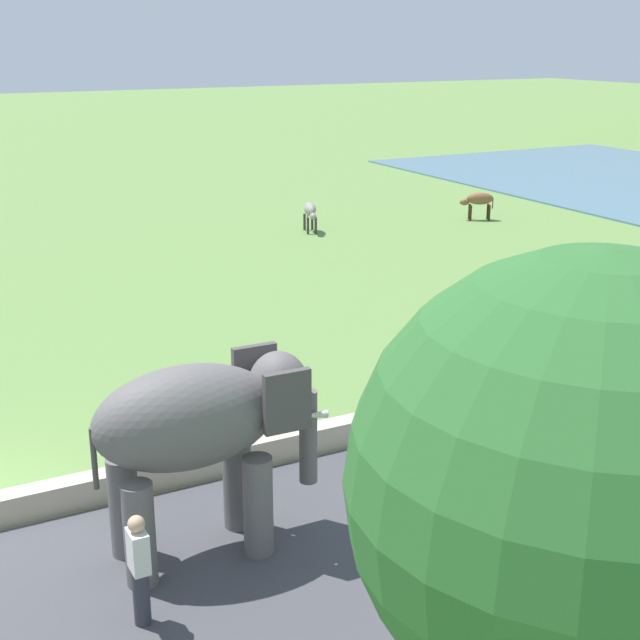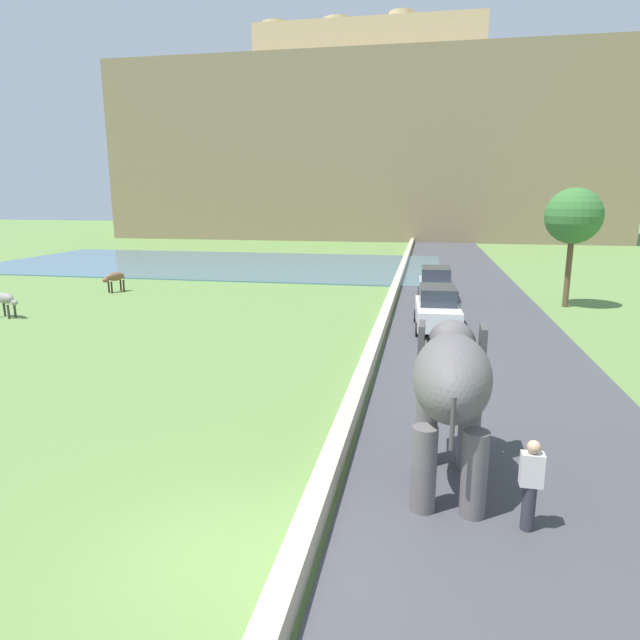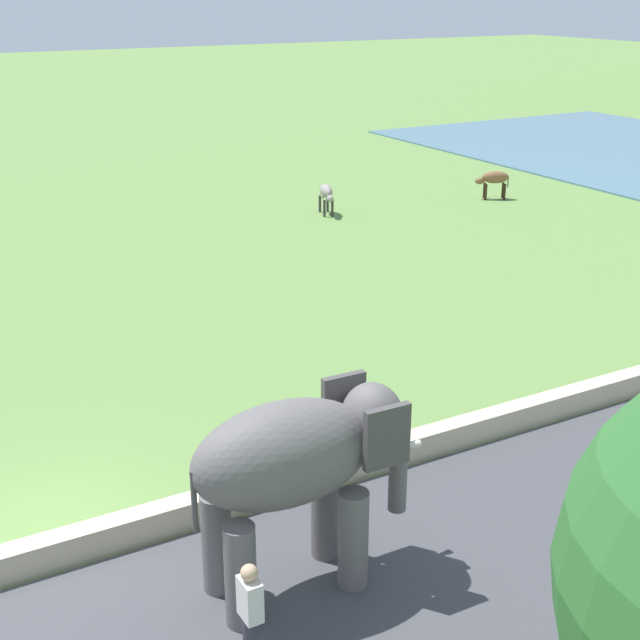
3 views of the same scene
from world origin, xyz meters
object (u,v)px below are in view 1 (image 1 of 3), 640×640
person_beside_elephant (139,569)px  cow_grey (310,211)px  cow_brown (479,200)px  elephant (202,427)px

person_beside_elephant → cow_grey: (-20.50, 12.86, -0.04)m
cow_grey → cow_brown: bearing=81.5°
elephant → cow_grey: size_ratio=2.44×
cow_grey → elephant: bearing=-30.9°
person_beside_elephant → cow_grey: bearing=147.9°
cow_grey → cow_brown: size_ratio=1.03×
elephant → cow_brown: size_ratio=2.51×
elephant → person_beside_elephant: size_ratio=2.13×
cow_grey → cow_brown: (1.08, 7.26, 0.00)m
elephant → cow_grey: (-19.24, 11.50, -1.20)m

